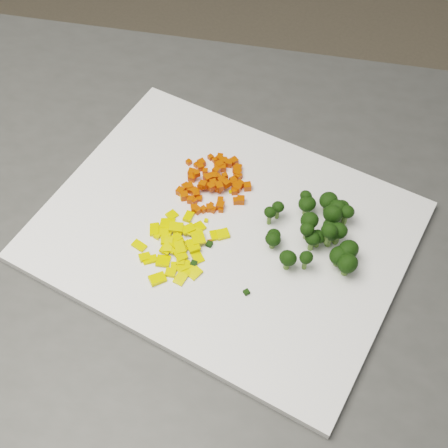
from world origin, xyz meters
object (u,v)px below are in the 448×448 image
Objects in this scene: carrot_pile at (212,178)px; pepper_pile at (180,242)px; broccoli_pile at (313,230)px; counter_block at (240,370)px; cutting_board at (224,231)px.

pepper_pile is at bearing -75.34° from carrot_pile.
pepper_pile is 0.17m from broccoli_pile.
pepper_pile is (0.03, -0.10, -0.01)m from carrot_pile.
counter_block is at bearing -154.45° from broccoli_pile.
carrot_pile is at bearing 179.18° from broccoli_pile.
broccoli_pile is at bearing -0.82° from carrot_pile.
broccoli_pile reaches higher than pepper_pile.
broccoli_pile is at bearing 25.55° from counter_block.
carrot_pile is (-0.06, 0.05, 0.02)m from cutting_board.
broccoli_pile reaches higher than cutting_board.
carrot_pile reaches higher than cutting_board.
cutting_board is 0.06m from pepper_pile.
cutting_board is 4.50× the size of carrot_pile.
cutting_board is 3.75× the size of broccoli_pile.
carrot_pile is at bearing 104.66° from pepper_pile.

